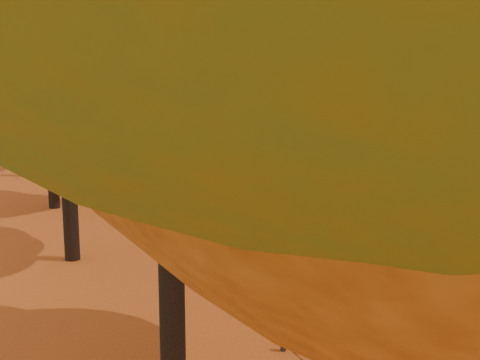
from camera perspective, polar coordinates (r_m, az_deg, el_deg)
road at (r=34.66m, az=-5.47°, el=-2.11°), size 6.50×90.00×0.04m
centre_line at (r=34.66m, az=-5.47°, el=-2.07°), size 0.12×90.00×0.01m
leaf_verge at (r=32.97m, az=-20.46°, el=-3.35°), size 12.00×90.00×0.02m
leaf_drift at (r=33.83m, az=-10.36°, el=-2.49°), size 0.90×90.00×0.01m
trees_left at (r=34.45m, az=-18.60°, el=13.27°), size 9.20×74.00×13.88m
trees_right at (r=38.60m, az=3.77°, el=13.57°), size 9.30×74.20×13.96m
streetlamp_near at (r=21.32m, az=20.02°, el=2.55°), size 2.45×0.18×8.00m
streetlamp_mid at (r=40.04m, az=-2.53°, el=6.33°), size 2.45×0.18×8.00m
streetlamp_far at (r=61.00m, az=-10.30°, el=7.42°), size 2.45×0.18×8.00m
bus at (r=25.89m, az=4.88°, el=-2.56°), size 3.36×11.80×3.07m
car_white at (r=39.88m, az=-11.61°, el=0.26°), size 2.16×3.90×1.25m
car_silver at (r=45.87m, az=-13.33°, el=1.48°), size 2.58×4.19×1.30m
car_dark at (r=50.50m, az=-14.38°, el=2.21°), size 2.28×4.75×1.33m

